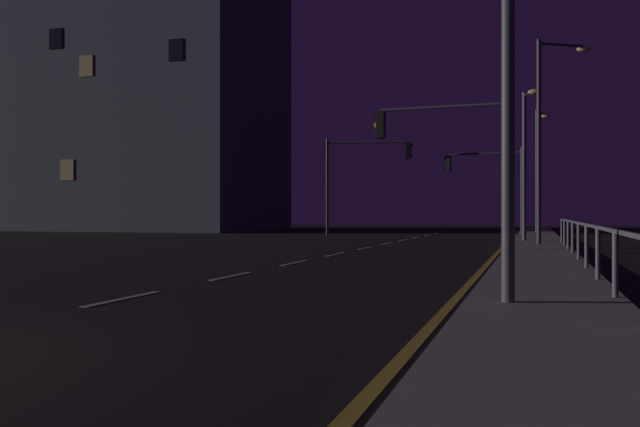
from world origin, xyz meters
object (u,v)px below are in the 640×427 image
street_lamp_mid_block (547,122)px  street_lamp_median (489,10)px  traffic_light_overhead_east (447,142)px  traffic_light_far_center (363,166)px  building_distant (153,70)px  street_lamp_corner (538,160)px  traffic_light_mid_right (485,173)px  street_lamp_far_end (526,150)px

street_lamp_mid_block → street_lamp_median: bearing=-93.4°
traffic_light_overhead_east → street_lamp_median: size_ratio=0.77×
traffic_light_far_center → building_distant: (-19.60, 9.00, 8.71)m
street_lamp_corner → building_distant: (-29.48, 4.66, 8.23)m
traffic_light_mid_right → street_lamp_mid_block: bearing=-75.7°
street_lamp_mid_block → building_distant: size_ratio=0.31×
street_lamp_corner → street_lamp_median: (-0.88, -33.70, -0.41)m
traffic_light_mid_right → street_lamp_median: size_ratio=0.74×
traffic_light_far_center → traffic_light_overhead_east: size_ratio=1.13×
street_lamp_median → street_lamp_mid_block: 18.33m
traffic_light_mid_right → street_lamp_corner: size_ratio=0.66×
street_lamp_median → street_lamp_mid_block: street_lamp_mid_block is taller
traffic_light_mid_right → street_lamp_far_end: (2.36, -9.40, 0.47)m
traffic_light_far_center → street_lamp_mid_block: street_lamp_mid_block is taller
traffic_light_mid_right → building_distant: size_ratio=0.19×
traffic_light_mid_right → traffic_light_overhead_east: 16.72m
traffic_light_overhead_east → street_lamp_corner: size_ratio=0.69×
street_lamp_corner → street_lamp_far_end: bearing=-92.7°
street_lamp_median → building_distant: 48.63m
traffic_light_mid_right → building_distant: 29.12m
traffic_light_mid_right → street_lamp_mid_block: size_ratio=0.62×
street_lamp_median → building_distant: building_distant is taller
traffic_light_far_center → traffic_light_overhead_east: bearing=-66.4°
traffic_light_overhead_east → street_lamp_far_end: street_lamp_far_end is taller
street_lamp_corner → building_distant: building_distant is taller
traffic_light_far_center → street_lamp_far_end: street_lamp_far_end is taller
traffic_light_overhead_east → street_lamp_far_end: bearing=70.9°
street_lamp_far_end → street_lamp_mid_block: street_lamp_mid_block is taller
traffic_light_far_center → traffic_light_overhead_east: traffic_light_far_center is taller
street_lamp_far_end → street_lamp_mid_block: (0.81, -2.98, 0.81)m
traffic_light_overhead_east → street_lamp_corner: street_lamp_corner is taller
traffic_light_overhead_east → street_lamp_median: 14.12m
traffic_light_overhead_east → building_distant: 37.05m
street_lamp_mid_block → traffic_light_mid_right: bearing=104.3°
street_lamp_mid_block → building_distant: building_distant is taller
traffic_light_mid_right → traffic_light_overhead_east: size_ratio=0.96×
street_lamp_median → street_lamp_mid_block: bearing=86.6°
traffic_light_mid_right → traffic_light_overhead_east: bearing=-90.6°
traffic_light_mid_right → street_lamp_median: bearing=-86.1°
street_lamp_median → street_lamp_far_end: street_lamp_median is taller
street_lamp_corner → street_lamp_far_end: (-0.59, -12.45, -0.48)m
street_lamp_mid_block → building_distant: 36.72m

